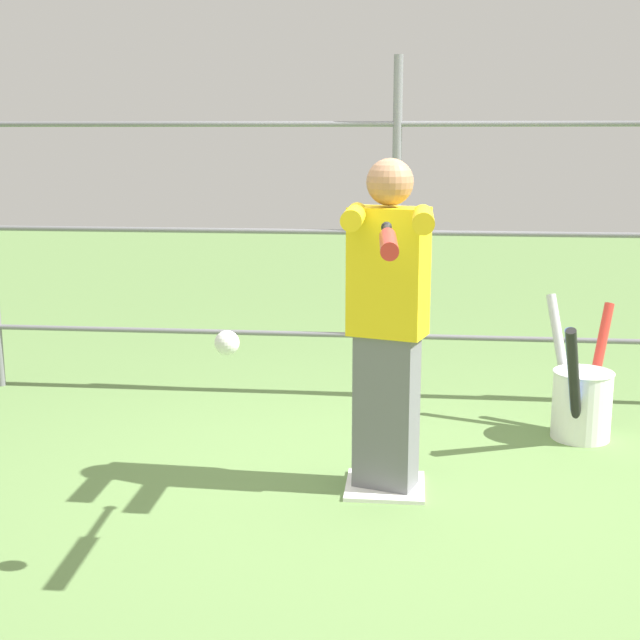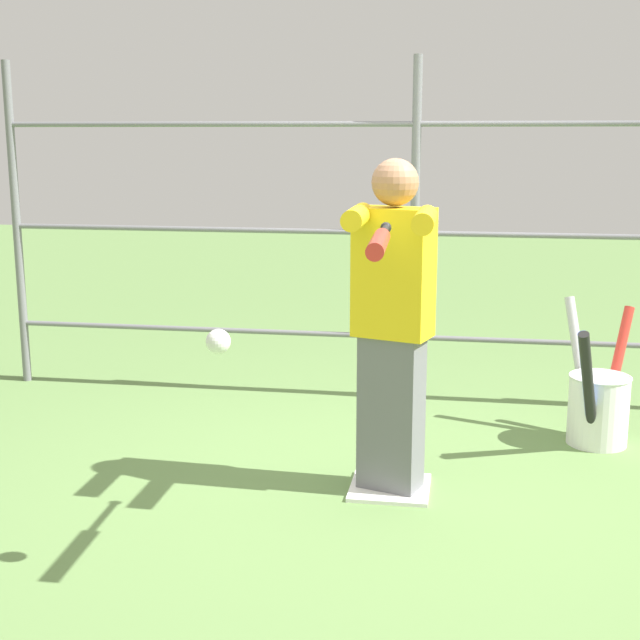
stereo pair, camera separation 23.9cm
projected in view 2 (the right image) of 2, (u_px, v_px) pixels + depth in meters
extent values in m
plane|color=#608447|center=(390.00, 489.00, 4.53)|extent=(24.00, 24.00, 0.00)
cube|color=white|center=(390.00, 488.00, 4.53)|extent=(0.40, 0.40, 0.02)
cylinder|color=slate|center=(414.00, 233.00, 5.84)|extent=(0.06, 0.06, 2.26)
cylinder|color=slate|center=(17.00, 226.00, 6.29)|extent=(0.06, 0.06, 2.26)
cylinder|color=slate|center=(412.00, 337.00, 5.98)|extent=(5.61, 0.04, 0.04)
cylinder|color=slate|center=(414.00, 233.00, 5.84)|extent=(5.61, 0.04, 0.04)
cylinder|color=slate|center=(417.00, 124.00, 5.69)|extent=(5.61, 0.04, 0.04)
cube|color=slate|center=(391.00, 414.00, 4.45)|extent=(0.34, 0.27, 0.80)
cube|color=yellow|center=(394.00, 273.00, 4.30)|extent=(0.41, 0.31, 0.63)
sphere|color=#9E7051|center=(395.00, 182.00, 4.21)|extent=(0.23, 0.23, 0.23)
cylinder|color=yellow|center=(425.00, 220.00, 3.95)|extent=(0.10, 0.44, 0.10)
cylinder|color=yellow|center=(357.00, 217.00, 4.10)|extent=(0.10, 0.44, 0.10)
sphere|color=black|center=(386.00, 228.00, 3.81)|extent=(0.05, 0.05, 0.05)
cylinder|color=black|center=(384.00, 232.00, 3.66)|extent=(0.04, 0.32, 0.03)
cylinder|color=red|center=(379.00, 244.00, 3.28)|extent=(0.09, 0.48, 0.07)
sphere|color=white|center=(218.00, 341.00, 3.41)|extent=(0.10, 0.10, 0.10)
cylinder|color=white|center=(598.00, 410.00, 5.16)|extent=(0.34, 0.34, 0.40)
torus|color=white|center=(600.00, 377.00, 5.12)|extent=(0.36, 0.36, 0.01)
cylinder|color=#B2B2B7|center=(579.00, 364.00, 5.32)|extent=(0.21, 0.34, 0.79)
cylinder|color=black|center=(589.00, 390.00, 4.91)|extent=(0.21, 0.42, 0.73)
cylinder|color=red|center=(616.00, 370.00, 5.27)|extent=(0.23, 0.32, 0.74)
cylinder|color=#334CB2|center=(588.00, 389.00, 4.92)|extent=(0.21, 0.39, 0.72)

